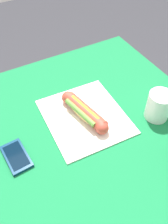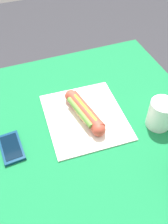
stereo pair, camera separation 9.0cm
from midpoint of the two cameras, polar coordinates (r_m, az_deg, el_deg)
The scene contains 6 objects.
ground_plane at distance 1.57m, azimuth -0.19°, elevation -22.33°, with size 6.00×6.00×0.00m, color #2D2D33.
dining_table at distance 1.01m, azimuth -0.28°, elevation -10.16°, with size 0.96×0.86×0.78m.
paper_wrapper at distance 0.92m, azimuth -2.80°, elevation -1.29°, with size 0.31×0.28×0.01m, color silver.
hot_dog at distance 0.90m, azimuth -2.91°, elevation -0.18°, with size 0.24×0.09×0.05m.
cell_phone at distance 0.85m, azimuth -18.21°, elevation -9.83°, with size 0.13×0.08×0.01m.
drinking_cup at distance 0.91m, azimuth 14.08°, elevation 1.24°, with size 0.09×0.09×0.11m, color white.
Camera 1 is at (-0.45, 0.30, 1.47)m, focal length 39.91 mm.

